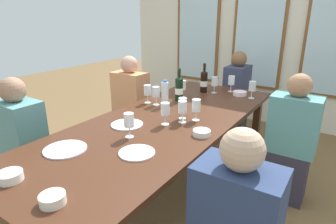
% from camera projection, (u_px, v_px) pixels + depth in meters
% --- Properties ---
extents(ground_plane, '(12.00, 12.00, 0.00)m').
position_uv_depth(ground_plane, '(164.00, 198.00, 2.51)').
color(ground_plane, brown).
extents(back_wall_with_windows, '(4.21, 0.10, 2.90)m').
position_uv_depth(back_wall_with_windows, '(260.00, 21.00, 3.93)').
color(back_wall_with_windows, silver).
rests_on(back_wall_with_windows, ground).
extents(dining_table, '(1.01, 2.63, 0.74)m').
position_uv_depth(dining_table, '(163.00, 128.00, 2.28)').
color(dining_table, '#452516').
rests_on(dining_table, ground).
extents(white_plate_0, '(0.24, 0.24, 0.01)m').
position_uv_depth(white_plate_0, '(127.00, 125.00, 2.16)').
color(white_plate_0, white).
rests_on(white_plate_0, dining_table).
extents(white_plate_1, '(0.26, 0.26, 0.01)m').
position_uv_depth(white_plate_1, '(65.00, 149.00, 1.77)').
color(white_plate_1, white).
rests_on(white_plate_1, dining_table).
extents(white_plate_2, '(0.22, 0.22, 0.01)m').
position_uv_depth(white_plate_2, '(137.00, 153.00, 1.73)').
color(white_plate_2, white).
rests_on(white_plate_2, dining_table).
extents(wine_bottle_0, '(0.08, 0.08, 0.31)m').
position_uv_depth(wine_bottle_0, '(204.00, 81.00, 3.04)').
color(wine_bottle_0, black).
rests_on(wine_bottle_0, dining_table).
extents(wine_bottle_1, '(0.08, 0.08, 0.32)m').
position_uv_depth(wine_bottle_1, '(179.00, 89.00, 2.73)').
color(wine_bottle_1, black).
rests_on(wine_bottle_1, dining_table).
extents(tasting_bowl_0, '(0.12, 0.12, 0.04)m').
position_uv_depth(tasting_bowl_0, '(202.00, 133.00, 1.98)').
color(tasting_bowl_0, white).
rests_on(tasting_bowl_0, dining_table).
extents(tasting_bowl_1, '(0.14, 0.14, 0.04)m').
position_uv_depth(tasting_bowl_1, '(240.00, 93.00, 2.95)').
color(tasting_bowl_1, white).
rests_on(tasting_bowl_1, dining_table).
extents(tasting_bowl_2, '(0.13, 0.13, 0.05)m').
position_uv_depth(tasting_bowl_2, '(10.00, 176.00, 1.44)').
color(tasting_bowl_2, white).
rests_on(tasting_bowl_2, dining_table).
extents(tasting_bowl_3, '(0.12, 0.12, 0.05)m').
position_uv_depth(tasting_bowl_3, '(53.00, 199.00, 1.26)').
color(tasting_bowl_3, white).
rests_on(tasting_bowl_3, dining_table).
extents(water_bottle, '(0.06, 0.06, 0.24)m').
position_uv_depth(water_bottle, '(165.00, 94.00, 2.59)').
color(water_bottle, white).
rests_on(water_bottle, dining_table).
extents(wine_glass_0, '(0.07, 0.07, 0.17)m').
position_uv_depth(wine_glass_0, '(182.00, 108.00, 2.18)').
color(wine_glass_0, white).
rests_on(wine_glass_0, dining_table).
extents(wine_glass_1, '(0.07, 0.07, 0.17)m').
position_uv_depth(wine_glass_1, '(196.00, 106.00, 2.22)').
color(wine_glass_1, white).
rests_on(wine_glass_1, dining_table).
extents(wine_glass_2, '(0.07, 0.07, 0.17)m').
position_uv_depth(wine_glass_2, '(129.00, 121.00, 1.92)').
color(wine_glass_2, white).
rests_on(wine_glass_2, dining_table).
extents(wine_glass_3, '(0.07, 0.07, 0.17)m').
position_uv_depth(wine_glass_3, '(252.00, 87.00, 2.81)').
color(wine_glass_3, white).
rests_on(wine_glass_3, dining_table).
extents(wine_glass_4, '(0.07, 0.07, 0.17)m').
position_uv_depth(wine_glass_4, '(231.00, 81.00, 3.05)').
color(wine_glass_4, white).
rests_on(wine_glass_4, dining_table).
extents(wine_glass_5, '(0.07, 0.07, 0.17)m').
position_uv_depth(wine_glass_5, '(156.00, 92.00, 2.60)').
color(wine_glass_5, white).
rests_on(wine_glass_5, dining_table).
extents(wine_glass_6, '(0.07, 0.07, 0.17)m').
position_uv_depth(wine_glass_6, '(147.00, 91.00, 2.66)').
color(wine_glass_6, white).
rests_on(wine_glass_6, dining_table).
extents(wine_glass_7, '(0.07, 0.07, 0.17)m').
position_uv_depth(wine_glass_7, '(165.00, 110.00, 2.14)').
color(wine_glass_7, white).
rests_on(wine_glass_7, dining_table).
extents(wine_glass_8, '(0.07, 0.07, 0.17)m').
position_uv_depth(wine_glass_8, '(215.00, 82.00, 3.01)').
color(wine_glass_8, white).
rests_on(wine_glass_8, dining_table).
extents(wine_glass_9, '(0.07, 0.07, 0.17)m').
position_uv_depth(wine_glass_9, '(183.00, 86.00, 2.85)').
color(wine_glass_9, white).
rests_on(wine_glass_9, dining_table).
extents(wine_glass_10, '(0.07, 0.07, 0.17)m').
position_uv_depth(wine_glass_10, '(183.00, 104.00, 2.26)').
color(wine_glass_10, white).
rests_on(wine_glass_10, dining_table).
extents(seated_person_0, '(0.38, 0.24, 1.11)m').
position_uv_depth(seated_person_0, '(24.00, 150.00, 2.24)').
color(seated_person_0, '#2A2B43').
rests_on(seated_person_0, ground).
extents(seated_person_2, '(0.38, 0.24, 1.11)m').
position_uv_depth(seated_person_2, '(131.00, 107.00, 3.27)').
color(seated_person_2, '#232C30').
rests_on(seated_person_2, ground).
extents(seated_person_3, '(0.38, 0.24, 1.11)m').
position_uv_depth(seated_person_3, '(291.00, 143.00, 2.36)').
color(seated_person_3, '#302C3A').
rests_on(seated_person_3, ground).
extents(seated_person_4, '(0.24, 0.38, 1.11)m').
position_uv_depth(seated_person_4, '(236.00, 97.00, 3.65)').
color(seated_person_4, '#302C32').
rests_on(seated_person_4, ground).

